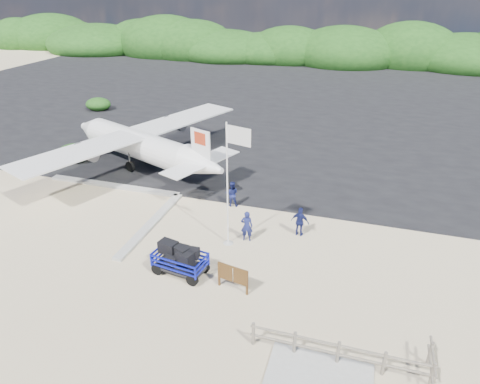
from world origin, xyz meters
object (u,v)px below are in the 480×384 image
at_px(crew_c, 300,222).
at_px(flagpole, 228,243).
at_px(baggage_cart, 181,273).
at_px(signboard, 233,290).
at_px(crew_a, 247,226).
at_px(crew_b, 232,194).

bearing_deg(crew_c, flagpole, 37.22).
distance_m(baggage_cart, flagpole, 3.21).
bearing_deg(baggage_cart, crew_c, 54.28).
distance_m(signboard, crew_a, 4.01).
bearing_deg(crew_a, baggage_cart, 49.95).
height_order(flagpole, crew_b, flagpole).
bearing_deg(flagpole, crew_b, 105.17).
bearing_deg(crew_c, crew_a, 35.54).
relative_size(baggage_cart, crew_b, 1.66).
bearing_deg(flagpole, crew_a, 33.18).
height_order(baggage_cart, signboard, baggage_cart).
bearing_deg(crew_c, signboard, 77.99).
bearing_deg(flagpole, crew_c, 28.40).
bearing_deg(crew_c, baggage_cart, 54.88).
height_order(crew_a, crew_c, crew_a).
bearing_deg(crew_b, crew_c, 144.04).
height_order(baggage_cart, flagpole, flagpole).
height_order(crew_a, crew_b, crew_a).
height_order(flagpole, crew_c, flagpole).
bearing_deg(baggage_cart, flagpole, 74.96).
xyz_separation_m(baggage_cart, crew_b, (0.23, 6.76, 0.77)).
distance_m(crew_a, crew_b, 3.77).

